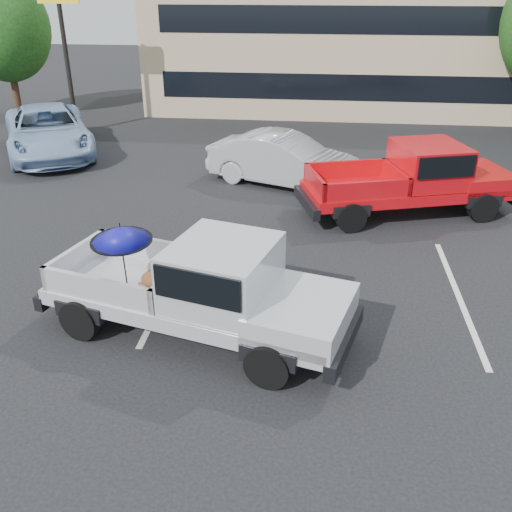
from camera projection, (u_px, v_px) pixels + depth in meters
The scene contains 11 objects.
ground at pixel (310, 343), 10.21m from camera, with size 90.00×90.00×0.00m, color black.
stripe_left at pixel (173, 281), 12.28m from camera, with size 0.12×5.00×0.01m, color silver.
stripe_right at pixel (459, 296), 11.69m from camera, with size 0.12×5.00×0.01m, color silver.
motel_building at pixel (366, 36), 27.24m from camera, with size 20.40×8.40×6.30m.
motel_sign at pixel (60, 11), 21.57m from camera, with size 1.60×0.22×6.00m.
tree_left at pixel (4, 29), 25.04m from camera, with size 3.96×3.96×6.02m.
tree_back at pixel (444, 6), 28.99m from camera, with size 4.68×4.68×7.11m.
silver_pickup at pixel (210, 285), 9.97m from camera, with size 6.01×3.41×2.06m.
red_pickup at pixel (421, 176), 15.35m from camera, with size 6.10×3.58×1.90m.
silver_sedan at pixel (284, 160), 17.56m from camera, with size 1.64×4.71×1.55m, color #B3B5BB.
blue_suv at pixel (48, 131), 20.48m from camera, with size 2.77×6.01×1.67m, color #89A4CC.
Camera 1 is at (-0.03, -8.49, 5.96)m, focal length 40.00 mm.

